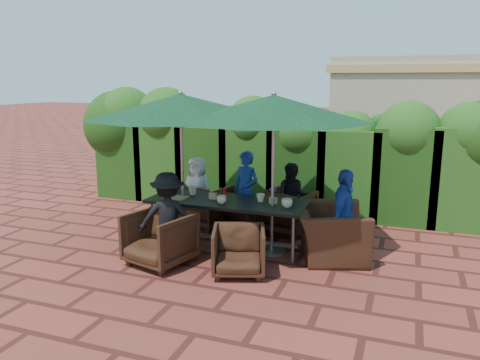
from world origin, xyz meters
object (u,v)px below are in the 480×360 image
(dining_table, at_px, (227,205))
(umbrella_right, at_px, (274,108))
(umbrella_left, at_px, (181,106))
(chair_near_right, at_px, (239,249))
(chair_far_left, at_px, (206,203))
(chair_far_mid, at_px, (247,208))
(chair_near_left, at_px, (160,236))
(chair_end_right, at_px, (331,224))
(chair_far_right, at_px, (288,209))

(dining_table, xyz_separation_m, umbrella_right, (0.76, -0.05, 1.54))
(umbrella_left, distance_m, chair_near_right, 2.45)
(umbrella_right, bearing_deg, dining_table, 176.54)
(dining_table, distance_m, chair_far_left, 1.18)
(chair_far_mid, xyz_separation_m, chair_near_left, (-0.62, -2.05, 0.05))
(umbrella_left, height_order, chair_end_right, umbrella_left)
(umbrella_left, height_order, chair_near_left, umbrella_left)
(dining_table, height_order, chair_far_right, chair_far_right)
(chair_far_left, bearing_deg, umbrella_right, 163.15)
(chair_far_mid, height_order, chair_near_right, chair_far_mid)
(umbrella_right, relative_size, chair_far_mid, 3.91)
(umbrella_left, xyz_separation_m, chair_near_left, (0.12, -0.99, -1.79))
(umbrella_left, xyz_separation_m, chair_far_left, (-0.02, 0.93, -1.79))
(chair_far_mid, bearing_deg, umbrella_right, 149.26)
(chair_far_left, distance_m, chair_far_mid, 0.77)
(chair_near_left, height_order, chair_end_right, chair_end_right)
(umbrella_left, height_order, umbrella_right, same)
(chair_far_left, relative_size, chair_near_right, 1.16)
(chair_far_mid, height_order, chair_far_right, chair_far_right)
(dining_table, height_order, chair_far_mid, dining_table)
(chair_far_left, bearing_deg, chair_far_right, -160.38)
(chair_far_mid, bearing_deg, chair_far_left, 32.43)
(dining_table, xyz_separation_m, umbrella_left, (-0.74, -0.07, 1.54))
(umbrella_right, bearing_deg, chair_near_left, -143.73)
(umbrella_right, distance_m, chair_near_right, 2.09)
(umbrella_right, xyz_separation_m, chair_near_left, (-1.39, -1.02, -1.79))
(dining_table, xyz_separation_m, chair_far_left, (-0.76, 0.86, -0.25))
(chair_near_right, bearing_deg, chair_far_right, 65.84)
(chair_end_right, bearing_deg, chair_far_right, 25.63)
(chair_far_left, bearing_deg, umbrella_left, 105.17)
(dining_table, xyz_separation_m, chair_end_right, (1.64, 0.07, -0.17))
(chair_near_left, bearing_deg, chair_far_right, 71.75)
(chair_far_mid, xyz_separation_m, chair_near_right, (0.57, -1.99, -0.01))
(chair_end_right, bearing_deg, umbrella_left, 75.62)
(chair_near_left, xyz_separation_m, chair_end_right, (2.26, 1.14, 0.08))
(umbrella_left, relative_size, chair_far_right, 3.69)
(dining_table, distance_m, chair_near_right, 1.19)
(umbrella_left, xyz_separation_m, chair_end_right, (2.38, 0.14, -1.71))
(chair_far_left, relative_size, chair_near_left, 0.99)
(dining_table, distance_m, chair_end_right, 1.65)
(umbrella_right, relative_size, chair_near_right, 4.02)
(umbrella_right, bearing_deg, chair_near_right, -101.55)
(umbrella_left, relative_size, chair_far_mid, 4.05)
(chair_far_mid, distance_m, chair_end_right, 1.89)
(chair_near_left, height_order, chair_near_right, chair_near_left)
(umbrella_left, bearing_deg, chair_far_left, 91.19)
(dining_table, bearing_deg, chair_near_right, -60.35)
(chair_far_mid, distance_m, chair_near_left, 2.15)
(chair_near_left, bearing_deg, umbrella_right, 51.46)
(chair_far_right, height_order, chair_near_right, chair_far_right)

